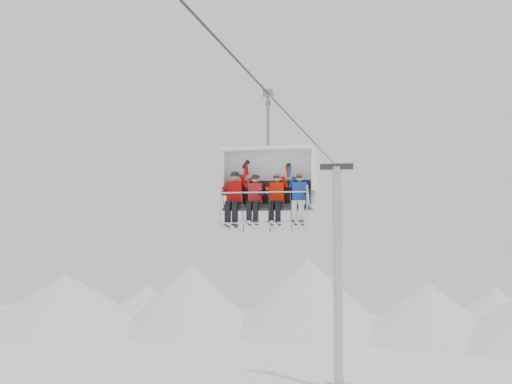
% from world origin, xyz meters
% --- Properties ---
extents(ridgeline, '(72.00, 21.00, 7.00)m').
position_xyz_m(ridgeline, '(-1.58, 42.05, 2.84)').
color(ridgeline, white).
rests_on(ridgeline, ground).
extents(lift_tower_right, '(2.00, 1.80, 13.48)m').
position_xyz_m(lift_tower_right, '(0.00, 22.00, 5.78)').
color(lift_tower_right, '#B0B2B8').
rests_on(lift_tower_right, ground).
extents(haul_cable, '(0.06, 50.00, 0.06)m').
position_xyz_m(haul_cable, '(0.00, 0.00, 13.30)').
color(haul_cable, '#313136').
rests_on(haul_cable, lift_tower_left).
extents(chairlift_carrier, '(2.74, 1.17, 3.98)m').
position_xyz_m(chairlift_carrier, '(0.00, 1.73, 10.75)').
color(chairlift_carrier, black).
rests_on(chairlift_carrier, haul_cable).
extents(skier_far_left, '(0.45, 1.69, 1.77)m').
position_xyz_m(skier_far_left, '(-0.98, 1.42, 10.25)').
color(skier_far_left, '#A50909').
rests_on(skier_far_left, chairlift_carrier).
extents(skier_center_left, '(0.41, 1.69, 1.62)m').
position_xyz_m(skier_center_left, '(-0.36, 1.41, 10.21)').
color(skier_center_left, '#A6191D').
rests_on(skier_center_left, chairlift_carrier).
extents(skier_center_right, '(0.41, 1.69, 1.64)m').
position_xyz_m(skier_center_right, '(0.29, 1.41, 10.21)').
color(skier_center_right, red).
rests_on(skier_center_right, chairlift_carrier).
extents(skier_far_right, '(0.41, 1.69, 1.63)m').
position_xyz_m(skier_far_right, '(0.96, 1.41, 10.21)').
color(skier_far_right, '#153AA5').
rests_on(skier_far_right, chairlift_carrier).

